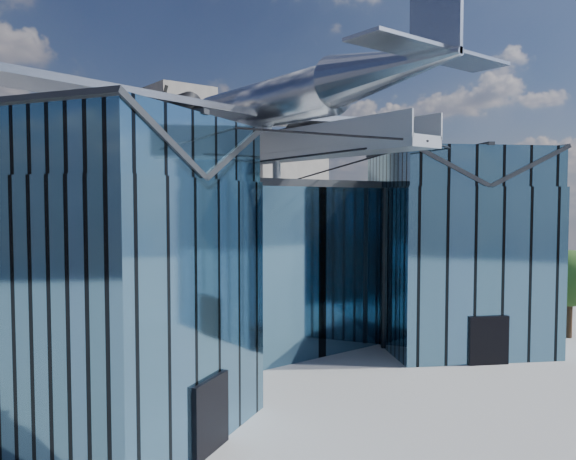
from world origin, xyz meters
TOP-DOWN VIEW (x-y plane):
  - ground_plane at (0.00, 0.00)m, footprint 120.00×120.00m
  - museum at (0.00, 5.82)m, footprint 32.88×24.50m
  - bg_towers at (1.45, 50.49)m, footprint 77.00×24.50m
  - tree_plaza_e at (17.82, -4.30)m, footprint 3.96×3.96m
  - tree_side_e at (27.83, 12.82)m, footprint 3.73×3.73m

SIDE VIEW (x-z plane):
  - ground_plane at x=0.00m, z-range 0.00..0.00m
  - tree_side_e at x=27.83m, z-range 0.98..6.50m
  - tree_plaza_e at x=17.82m, z-range 0.99..6.62m
  - museum at x=0.00m, z-range -3.26..14.34m
  - bg_towers at x=1.45m, z-range -2.99..23.01m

